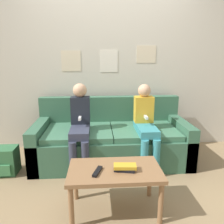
% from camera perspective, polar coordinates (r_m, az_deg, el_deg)
% --- Properties ---
extents(ground_plane, '(10.00, 10.00, 0.00)m').
position_cam_1_polar(ground_plane, '(2.66, 0.68, -17.37)').
color(ground_plane, '#937A56').
extents(wall_back, '(8.00, 0.06, 2.60)m').
position_cam_1_polar(wall_back, '(3.37, -0.83, 12.57)').
color(wall_back, beige).
rests_on(wall_back, ground_plane).
extents(couch, '(2.04, 0.89, 0.83)m').
position_cam_1_polar(couch, '(3.04, -0.19, -7.37)').
color(couch, '#38664C').
rests_on(couch, ground_plane).
extents(coffee_table, '(0.83, 0.47, 0.42)m').
position_cam_1_polar(coffee_table, '(2.03, 0.72, -15.97)').
color(coffee_table, '#8E6642').
rests_on(coffee_table, ground_plane).
extents(person_left, '(0.24, 0.60, 1.07)m').
position_cam_1_polar(person_left, '(2.74, -8.34, -2.74)').
color(person_left, '#33384C').
rests_on(person_left, ground_plane).
extents(person_right, '(0.24, 0.60, 1.05)m').
position_cam_1_polar(person_right, '(2.80, 8.78, -2.69)').
color(person_right, teal).
rests_on(person_right, ground_plane).
extents(tv_remote, '(0.09, 0.17, 0.02)m').
position_cam_1_polar(tv_remote, '(1.95, -3.83, -15.23)').
color(tv_remote, black).
rests_on(tv_remote, coffee_table).
extents(book_stack, '(0.20, 0.14, 0.06)m').
position_cam_1_polar(book_stack, '(1.97, 3.36, -14.26)').
color(book_stack, black).
rests_on(book_stack, coffee_table).
extents(backpack, '(0.27, 0.26, 0.33)m').
position_cam_1_polar(backpack, '(3.01, -25.95, -11.38)').
color(backpack, '#336B42').
rests_on(backpack, ground_plane).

